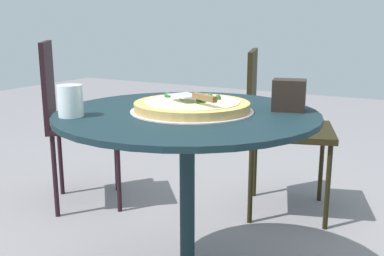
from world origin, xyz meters
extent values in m
cylinder|color=#12262B|center=(0.00, 0.00, 0.68)|extent=(0.87, 0.87, 0.02)
cylinder|color=#12262B|center=(0.00, 0.00, 0.35)|extent=(0.05, 0.05, 0.66)
cylinder|color=silver|center=(0.01, -0.01, 0.69)|extent=(0.41, 0.41, 0.00)
cylinder|color=tan|center=(0.01, -0.01, 0.71)|extent=(0.38, 0.38, 0.03)
cylinder|color=beige|center=(0.01, -0.01, 0.72)|extent=(0.31, 0.31, 0.00)
sphere|color=#25622B|center=(0.04, 0.10, 0.73)|extent=(0.02, 0.02, 0.02)
sphere|color=#275E1D|center=(0.08, -0.07, 0.73)|extent=(0.02, 0.02, 0.02)
sphere|color=silver|center=(0.09, 0.06, 0.73)|extent=(0.02, 0.02, 0.02)
sphere|color=#316A2E|center=(-0.02, -0.05, 0.73)|extent=(0.01, 0.01, 0.01)
sphere|color=#286628|center=(0.11, -0.03, 0.73)|extent=(0.02, 0.02, 0.02)
sphere|color=white|center=(0.04, 0.04, 0.73)|extent=(0.01, 0.01, 0.01)
sphere|color=silver|center=(0.01, 0.02, 0.73)|extent=(0.02, 0.02, 0.02)
sphere|color=#357024|center=(0.01, -0.06, 0.73)|extent=(0.02, 0.02, 0.02)
sphere|color=#355F22|center=(0.01, -0.04, 0.73)|extent=(0.02, 0.02, 0.02)
cube|color=silver|center=(0.00, 0.01, 0.74)|extent=(0.12, 0.13, 0.00)
cube|color=brown|center=(-0.04, -0.09, 0.75)|extent=(0.07, 0.11, 0.02)
cylinder|color=white|center=(-0.25, 0.27, 0.74)|extent=(0.08, 0.08, 0.10)
cube|color=black|center=(0.18, -0.29, 0.74)|extent=(0.10, 0.12, 0.10)
cube|color=black|center=(0.93, -0.07, 0.44)|extent=(0.54, 0.54, 0.03)
cube|color=black|center=(0.87, 0.12, 0.65)|extent=(0.41, 0.16, 0.39)
cylinder|color=black|center=(1.16, -0.19, 0.21)|extent=(0.02, 0.02, 0.43)
cylinder|color=black|center=(0.81, -0.30, 0.21)|extent=(0.02, 0.02, 0.43)
cylinder|color=black|center=(1.05, 0.16, 0.21)|extent=(0.02, 0.02, 0.43)
cylinder|color=black|center=(0.70, 0.04, 0.21)|extent=(0.02, 0.02, 0.43)
cube|color=black|center=(0.51, 0.92, 0.45)|extent=(0.53, 0.53, 0.03)
cube|color=black|center=(0.39, 1.06, 0.68)|extent=(0.30, 0.26, 0.42)
cylinder|color=black|center=(0.73, 0.91, 0.22)|extent=(0.02, 0.02, 0.43)
cylinder|color=black|center=(0.49, 0.70, 0.22)|extent=(0.02, 0.02, 0.43)
cylinder|color=black|center=(0.52, 1.15, 0.22)|extent=(0.02, 0.02, 0.43)
cylinder|color=black|center=(0.28, 0.94, 0.22)|extent=(0.02, 0.02, 0.43)
camera|label=1|loc=(-1.25, -0.72, 0.97)|focal=41.71mm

